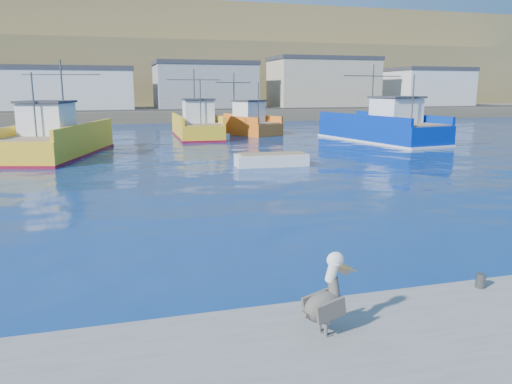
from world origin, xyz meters
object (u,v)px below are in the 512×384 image
boat_orange (242,123)px  skiff_extra (210,138)px  trawler_blue (382,128)px  trawler_yellow_a (58,140)px  trawler_yellow_b (197,126)px  pelican (327,300)px  skiff_mid (271,161)px  skiff_far (366,133)px

boat_orange → skiff_extra: bearing=-128.2°
trawler_blue → boat_orange: 14.62m
trawler_yellow_a → boat_orange: size_ratio=1.31×
boat_orange → skiff_extra: (-4.48, -5.68, -0.83)m
trawler_yellow_b → skiff_extra: 3.54m
skiff_extra → pelican: (-5.09, -37.14, 0.86)m
skiff_extra → pelican: size_ratio=2.55×
boat_orange → skiff_extra: 7.28m
trawler_blue → skiff_mid: (-13.80, -11.03, -0.84)m
trawler_yellow_b → skiff_extra: size_ratio=3.12×
boat_orange → skiff_extra: boat_orange is taller
trawler_yellow_b → skiff_far: 16.64m
trawler_yellow_b → boat_orange: bearing=24.3°
boat_orange → skiff_mid: size_ratio=2.21×
boat_orange → skiff_far: bearing=-25.5°
trawler_yellow_a → pelican: size_ratio=8.99×
trawler_yellow_a → trawler_blue: trawler_blue is taller
boat_orange → pelican: bearing=-102.6°
trawler_yellow_a → pelican: (6.91, -29.48, 0.02)m
trawler_yellow_b → boat_orange: trawler_yellow_b is taller
trawler_yellow_a → skiff_extra: (12.00, 7.66, -0.84)m
pelican → skiff_mid: bearing=74.6°
skiff_extra → trawler_yellow_b: bearing=99.6°
trawler_yellow_a → boat_orange: 21.20m
trawler_yellow_b → boat_orange: 5.54m
trawler_blue → pelican: bearing=-121.3°
boat_orange → pelican: boat_orange is taller
trawler_yellow_a → pelican: 30.28m
trawler_yellow_b → trawler_blue: (15.11, -8.33, 0.11)m
trawler_blue → trawler_yellow_a: bearing=-174.1°
skiff_mid → trawler_blue: bearing=38.6°
trawler_yellow_a → trawler_blue: size_ratio=0.92×
trawler_blue → skiff_extra: bearing=161.3°
boat_orange → skiff_mid: 21.98m
trawler_yellow_b → trawler_blue: bearing=-28.9°
trawler_yellow_a → trawler_yellow_b: (11.43, 11.07, -0.05)m
pelican → trawler_yellow_a: bearing=103.2°
trawler_yellow_a → skiff_far: trawler_yellow_a is taller
pelican → skiff_far: bearing=60.9°
boat_orange → pelican: (-9.57, -42.83, 0.03)m
skiff_far → skiff_extra: skiff_far is taller
trawler_yellow_b → skiff_extra: trawler_yellow_b is taller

